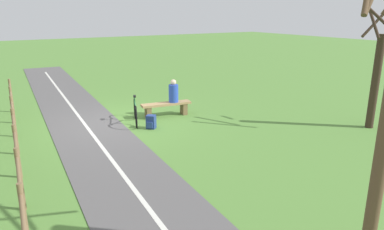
# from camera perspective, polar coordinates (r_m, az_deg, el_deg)

# --- Properties ---
(ground_plane) EXTENTS (80.00, 80.00, 0.00)m
(ground_plane) POSITION_cam_1_polar(r_m,az_deg,el_deg) (11.88, -11.72, -1.29)
(ground_plane) COLOR #548438
(paved_path) EXTENTS (4.68, 36.07, 0.02)m
(paved_path) POSITION_cam_1_polar(r_m,az_deg,el_deg) (7.96, -10.44, -10.13)
(paved_path) COLOR #565454
(paved_path) RESTS_ON ground_plane
(path_centre_line) EXTENTS (2.31, 31.93, 0.00)m
(path_centre_line) POSITION_cam_1_polar(r_m,az_deg,el_deg) (7.95, -10.44, -10.07)
(path_centre_line) COLOR silver
(path_centre_line) RESTS_ON paved_path
(bench) EXTENTS (1.78, 0.61, 0.48)m
(bench) POSITION_cam_1_polar(r_m,az_deg,el_deg) (12.37, -4.14, 1.30)
(bench) COLOR #A88456
(bench) RESTS_ON ground_plane
(person_seated) EXTENTS (0.37, 0.37, 0.79)m
(person_seated) POSITION_cam_1_polar(r_m,az_deg,el_deg) (12.34, -2.98, 3.64)
(person_seated) COLOR #2847B7
(person_seated) RESTS_ON bench
(bicycle) EXTENTS (0.64, 1.64, 0.88)m
(bicycle) POSITION_cam_1_polar(r_m,az_deg,el_deg) (11.70, -9.04, 0.49)
(bicycle) COLOR black
(bicycle) RESTS_ON ground_plane
(backpack) EXTENTS (0.36, 0.36, 0.42)m
(backpack) POSITION_cam_1_polar(r_m,az_deg,el_deg) (11.14, -6.57, -1.11)
(backpack) COLOR navy
(backpack) RESTS_ON ground_plane
(fence_roadside) EXTENTS (0.98, 12.00, 1.21)m
(fence_roadside) POSITION_cam_1_polar(r_m,az_deg,el_deg) (8.54, -26.24, -4.65)
(fence_roadside) COLOR brown
(fence_roadside) RESTS_ON ground_plane
(tree_far_left) EXTENTS (1.23, 1.23, 3.76)m
(tree_far_left) POSITION_cam_1_polar(r_m,az_deg,el_deg) (12.15, 27.30, 5.74)
(tree_far_left) COLOR #38281E
(tree_far_left) RESTS_ON ground_plane
(tree_near_bench) EXTENTS (1.09, 0.94, 4.78)m
(tree_near_bench) POSITION_cam_1_polar(r_m,az_deg,el_deg) (5.33, 28.37, -1.76)
(tree_near_bench) COLOR brown
(tree_near_bench) RESTS_ON ground_plane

